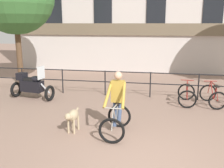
% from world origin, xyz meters
% --- Properties ---
extents(ground_plane, '(60.00, 60.00, 0.00)m').
position_xyz_m(ground_plane, '(0.00, 0.00, 0.00)').
color(ground_plane, '#8E7060').
extents(canal_railing, '(15.05, 0.05, 1.05)m').
position_xyz_m(canal_railing, '(-0.00, 5.20, 0.71)').
color(canal_railing, black).
rests_on(canal_railing, ground_plane).
extents(cyclist_with_bike, '(0.70, 1.18, 1.70)m').
position_xyz_m(cyclist_with_bike, '(-0.76, 1.45, 0.76)').
color(cyclist_with_bike, black).
rests_on(cyclist_with_bike, ground_plane).
extents(dog, '(0.29, 0.86, 0.65)m').
position_xyz_m(dog, '(-1.97, 1.28, 0.46)').
color(dog, tan).
rests_on(dog, ground_plane).
extents(parked_motorcycle, '(1.82, 0.92, 1.35)m').
position_xyz_m(parked_motorcycle, '(-4.64, 4.13, 0.56)').
color(parked_motorcycle, black).
rests_on(parked_motorcycle, ground_plane).
extents(parked_bicycle_near_lamp, '(0.72, 1.14, 0.86)m').
position_xyz_m(parked_bicycle_near_lamp, '(1.39, 4.54, 0.36)').
color(parked_bicycle_near_lamp, black).
rests_on(parked_bicycle_near_lamp, ground_plane).
extents(parked_bicycle_mid_left, '(0.82, 1.20, 0.86)m').
position_xyz_m(parked_bicycle_mid_left, '(2.31, 4.54, 0.36)').
color(parked_bicycle_mid_left, black).
rests_on(parked_bicycle_mid_left, ground_plane).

